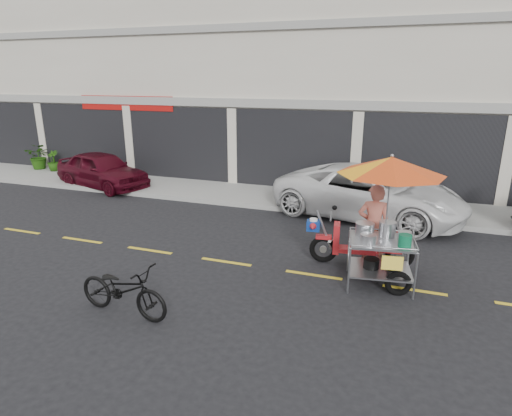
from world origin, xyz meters
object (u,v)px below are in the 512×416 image
(white_pickup, at_px, (369,193))
(near_bicycle, at_px, (123,290))
(maroon_sedan, at_px, (102,170))
(food_vendor_rig, at_px, (382,200))

(white_pickup, xyz_separation_m, near_bicycle, (-3.49, -6.96, -0.28))
(maroon_sedan, bearing_deg, near_bicycle, -124.60)
(maroon_sedan, distance_m, white_pickup, 9.73)
(near_bicycle, bearing_deg, white_pickup, -21.99)
(white_pickup, relative_size, near_bicycle, 3.02)
(maroon_sedan, bearing_deg, food_vendor_rig, -97.87)
(white_pickup, distance_m, near_bicycle, 7.79)
(maroon_sedan, distance_m, near_bicycle, 9.62)
(white_pickup, relative_size, food_vendor_rig, 1.93)
(near_bicycle, height_order, food_vendor_rig, food_vendor_rig)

